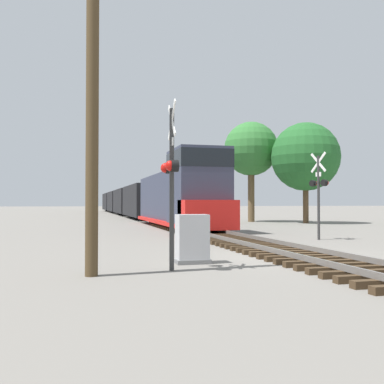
% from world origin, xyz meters
% --- Properties ---
extents(ground_plane, '(400.00, 400.00, 0.00)m').
position_xyz_m(ground_plane, '(0.00, 0.00, 0.00)').
color(ground_plane, slate).
extents(rail_track_bed, '(2.60, 160.00, 0.31)m').
position_xyz_m(rail_track_bed, '(0.00, -0.00, 0.14)').
color(rail_track_bed, '#42301E').
rests_on(rail_track_bed, ground).
extents(freight_train, '(2.91, 74.78, 4.69)m').
position_xyz_m(freight_train, '(0.00, 44.23, 1.89)').
color(freight_train, '#33384C').
rests_on(freight_train, ground).
extents(crossing_signal_near, '(0.34, 1.00, 4.25)m').
position_xyz_m(crossing_signal_near, '(-4.28, -1.86, 2.44)').
color(crossing_signal_near, '#333333').
rests_on(crossing_signal_near, ground).
extents(crossing_signal_far, '(0.55, 1.01, 4.02)m').
position_xyz_m(crossing_signal_far, '(4.21, 5.58, 2.39)').
color(crossing_signal_far, '#333333').
rests_on(crossing_signal_far, ground).
extents(relay_cabinet, '(0.96, 0.66, 1.37)m').
position_xyz_m(relay_cabinet, '(-3.42, -0.68, 0.67)').
color(relay_cabinet, slate).
rests_on(relay_cabinet, ground).
extents(utility_pole, '(1.80, 0.30, 9.09)m').
position_xyz_m(utility_pole, '(-6.23, -2.24, 4.67)').
color(utility_pole, '#4C3A23').
rests_on(utility_pole, ground).
extents(tree_far_right, '(5.66, 5.66, 8.34)m').
position_xyz_m(tree_far_right, '(11.77, 20.65, 5.49)').
color(tree_far_right, brown).
rests_on(tree_far_right, ground).
extents(tree_mid_background, '(4.80, 4.80, 8.91)m').
position_xyz_m(tree_mid_background, '(8.46, 24.40, 6.45)').
color(tree_mid_background, brown).
rests_on(tree_mid_background, ground).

